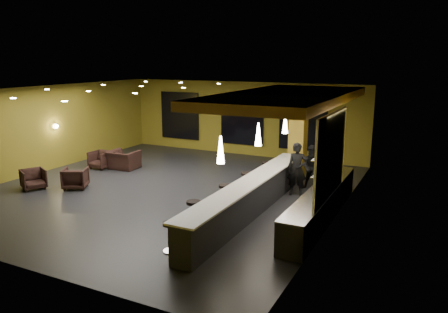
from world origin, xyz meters
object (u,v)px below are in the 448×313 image
at_px(pendant_2, 285,123).
at_px(bar_stool_2, 225,194).
at_px(staff_c, 323,169).
at_px(armchair_c, 101,160).
at_px(armchair_d, 123,160).
at_px(bar_counter, 251,198).
at_px(armchair_b, 75,178).
at_px(bar_stool_4, 267,169).
at_px(pendant_1, 258,134).
at_px(bar_stool_0, 170,233).
at_px(column, 298,133).
at_px(pendant_0, 221,150).
at_px(bar_stool_3, 246,181).
at_px(prep_counter, 321,205).
at_px(staff_a, 297,169).
at_px(staff_b, 313,168).
at_px(bar_stool_1, 194,211).
at_px(armchair_a, 33,179).

relative_size(pendant_2, bar_stool_2, 0.89).
distance_m(staff_c, armchair_c, 9.31).
xyz_separation_m(pendant_2, armchair_d, (-6.97, -0.36, -1.96)).
bearing_deg(bar_stool_2, bar_counter, -0.13).
bearing_deg(armchair_b, bar_stool_4, -177.01).
distance_m(pendant_1, bar_stool_0, 4.29).
relative_size(bar_counter, column, 2.29).
height_order(column, staff_c, column).
xyz_separation_m(column, armchair_b, (-6.68, -4.99, -1.37)).
distance_m(pendant_0, armchair_b, 7.15).
bearing_deg(bar_stool_3, prep_counter, -22.11).
relative_size(prep_counter, armchair_d, 5.04).
distance_m(column, bar_stool_3, 3.30).
relative_size(staff_a, armchair_b, 2.19).
distance_m(column, pendant_0, 6.63).
relative_size(bar_counter, staff_b, 4.95).
bearing_deg(bar_stool_3, bar_stool_4, 86.37).
bearing_deg(bar_stool_3, pendant_2, 56.49).
height_order(armchair_d, bar_stool_0, armchair_d).
bearing_deg(bar_stool_1, bar_counter, 62.99).
relative_size(pendant_0, staff_b, 0.43).
bearing_deg(bar_stool_1, bar_stool_4, 88.33).
height_order(bar_counter, staff_a, staff_a).
height_order(pendant_2, armchair_b, pendant_2).
bearing_deg(armchair_a, pendant_0, -69.14).
bearing_deg(armchair_c, bar_counter, -13.88).
distance_m(bar_stool_1, bar_stool_2, 1.82).
height_order(column, bar_stool_3, column).
bearing_deg(armchair_d, prep_counter, 163.96).
height_order(staff_c, armchair_a, staff_c).
height_order(armchair_a, armchair_b, armchair_b).
relative_size(column, bar_stool_0, 4.65).
relative_size(column, staff_a, 1.93).
bearing_deg(pendant_1, armchair_c, 167.37).
bearing_deg(bar_stool_0, bar_counter, 78.00).
bearing_deg(pendant_2, bar_stool_3, -123.51).
xyz_separation_m(pendant_1, staff_b, (0.99, 2.73, -1.54)).
xyz_separation_m(pendant_2, staff_c, (1.37, 0.15, -1.53)).
bearing_deg(bar_stool_2, bar_stool_1, -91.68).
relative_size(pendant_1, staff_b, 0.43).
bearing_deg(bar_stool_0, bar_stool_2, 92.95).
bearing_deg(armchair_a, staff_a, -40.68).
bearing_deg(bar_stool_0, staff_a, 76.48).
distance_m(armchair_a, bar_stool_2, 7.19).
relative_size(staff_a, armchair_a, 2.28).
relative_size(pendant_2, armchair_b, 0.84).
bearing_deg(armchair_a, bar_stool_2, -53.88).
height_order(armchair_a, armchair_c, armchair_c).
height_order(staff_a, bar_stool_3, staff_a).
distance_m(armchair_d, bar_stool_3, 6.17).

